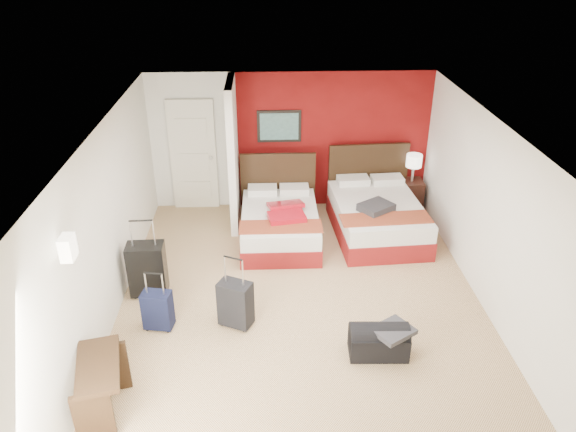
{
  "coord_description": "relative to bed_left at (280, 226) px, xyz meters",
  "views": [
    {
      "loc": [
        -0.46,
        -6.14,
        4.6
      ],
      "look_at": [
        -0.15,
        0.8,
        1.0
      ],
      "focal_mm": 34.28,
      "sensor_mm": 36.0,
      "label": 1
    }
  ],
  "objects": [
    {
      "name": "ground",
      "position": [
        0.24,
        -1.85,
        -0.27
      ],
      "size": [
        6.5,
        6.5,
        0.0
      ],
      "primitive_type": "plane",
      "color": "tan",
      "rests_on": "ground"
    },
    {
      "name": "room_walls",
      "position": [
        -1.16,
        -0.43,
        0.99
      ],
      "size": [
        5.02,
        6.52,
        2.5
      ],
      "color": "white",
      "rests_on": "ground"
    },
    {
      "name": "red_accent_panel",
      "position": [
        0.99,
        1.38,
        0.98
      ],
      "size": [
        3.5,
        0.04,
        2.5
      ],
      "primitive_type": "cube",
      "color": "maroon",
      "rests_on": "ground"
    },
    {
      "name": "partition_wall",
      "position": [
        -0.76,
        0.76,
        0.98
      ],
      "size": [
        0.12,
        1.2,
        2.5
      ],
      "primitive_type": "cube",
      "color": "silver",
      "rests_on": "ground"
    },
    {
      "name": "entry_door",
      "position": [
        -1.51,
        1.35,
        0.76
      ],
      "size": [
        0.82,
        0.06,
        2.05
      ],
      "primitive_type": "cube",
      "color": "silver",
      "rests_on": "ground"
    },
    {
      "name": "bed_left",
      "position": [
        0.0,
        0.0,
        0.0
      ],
      "size": [
        1.27,
        1.81,
        0.54
      ],
      "primitive_type": "cube",
      "rotation": [
        0.0,
        0.0,
        -0.01
      ],
      "color": "white",
      "rests_on": "ground"
    },
    {
      "name": "bed_right",
      "position": [
        1.65,
        0.15,
        0.03
      ],
      "size": [
        1.52,
        2.07,
        0.6
      ],
      "primitive_type": "cube",
      "rotation": [
        0.0,
        0.0,
        0.06
      ],
      "color": "white",
      "rests_on": "ground"
    },
    {
      "name": "red_suitcase_open",
      "position": [
        0.1,
        -0.1,
        0.32
      ],
      "size": [
        0.71,
        0.88,
        0.1
      ],
      "primitive_type": "cube",
      "rotation": [
        0.0,
        0.0,
        0.18
      ],
      "color": "#A80E1C",
      "rests_on": "bed_left"
    },
    {
      "name": "jacket_bundle",
      "position": [
        1.55,
        -0.15,
        0.39
      ],
      "size": [
        0.64,
        0.62,
        0.12
      ],
      "primitive_type": "cube",
      "rotation": [
        0.0,
        0.0,
        0.6
      ],
      "color": "#313135",
      "rests_on": "bed_right"
    },
    {
      "name": "nightstand",
      "position": [
        2.44,
        1.06,
        0.02
      ],
      "size": [
        0.41,
        0.41,
        0.57
      ],
      "primitive_type": "cube",
      "rotation": [
        0.0,
        0.0,
        -0.01
      ],
      "color": "black",
      "rests_on": "ground"
    },
    {
      "name": "table_lamp",
      "position": [
        2.44,
        1.06,
        0.56
      ],
      "size": [
        0.35,
        0.35,
        0.5
      ],
      "primitive_type": "cylinder",
      "rotation": [
        0.0,
        0.0,
        0.27
      ],
      "color": "white",
      "rests_on": "nightstand"
    },
    {
      "name": "suitcase_black",
      "position": [
        -1.9,
        -1.44,
        0.11
      ],
      "size": [
        0.52,
        0.33,
        0.76
      ],
      "primitive_type": "cube",
      "rotation": [
        0.0,
        0.0,
        0.03
      ],
      "color": "black",
      "rests_on": "ground"
    },
    {
      "name": "suitcase_charcoal",
      "position": [
        -0.64,
        -2.2,
        0.04
      ],
      "size": [
        0.49,
        0.41,
        0.62
      ],
      "primitive_type": "cube",
      "rotation": [
        0.0,
        0.0,
        -0.45
      ],
      "color": "black",
      "rests_on": "ground"
    },
    {
      "name": "suitcase_navy",
      "position": [
        -1.64,
        -2.22,
        -0.01
      ],
      "size": [
        0.4,
        0.28,
        0.51
      ],
      "primitive_type": "cube",
      "rotation": [
        0.0,
        0.0,
        -0.17
      ],
      "color": "#111633",
      "rests_on": "ground"
    },
    {
      "name": "duffel_bag",
      "position": [
        1.11,
        -2.84,
        -0.09
      ],
      "size": [
        0.72,
        0.41,
        0.36
      ],
      "primitive_type": "cube",
      "rotation": [
        0.0,
        0.0,
        -0.04
      ],
      "color": "black",
      "rests_on": "ground"
    },
    {
      "name": "jacket_draped",
      "position": [
        1.26,
        -2.89,
        0.12
      ],
      "size": [
        0.58,
        0.56,
        0.06
      ],
      "primitive_type": "cube",
      "rotation": [
        0.0,
        0.0,
        0.57
      ],
      "color": "#36363A",
      "rests_on": "duffel_bag"
    },
    {
      "name": "desk",
      "position": [
        -1.97,
        -3.65,
        0.08
      ],
      "size": [
        0.61,
        0.92,
        0.7
      ],
      "primitive_type": "cube",
      "rotation": [
        0.0,
        0.0,
        0.23
      ],
      "color": "black",
      "rests_on": "ground"
    }
  ]
}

